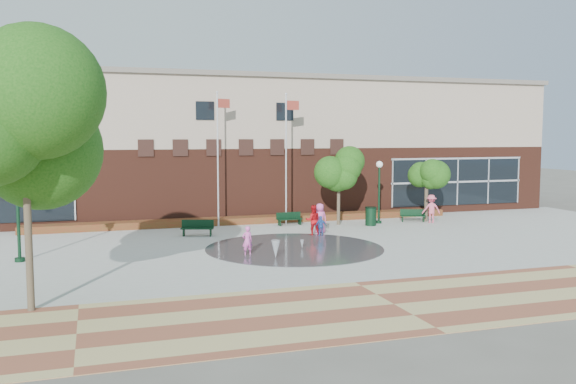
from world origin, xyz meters
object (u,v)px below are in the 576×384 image
object	(u,v)px
tree_big_left	(24,119)
child_splash	(247,241)
flagpole_right	(287,152)
flagpole_left	(218,152)
bench_left	(197,231)
trash_can	(371,216)

from	to	relation	value
tree_big_left	child_splash	size ratio (longest dim) A/B	6.22
child_splash	flagpole_right	bearing A→B (deg)	-125.53
flagpole_left	tree_big_left	size ratio (longest dim) A/B	0.96
flagpole_right	bench_left	world-z (taller)	flagpole_right
bench_left	child_splash	world-z (taller)	child_splash
flagpole_right	child_splash	size ratio (longest dim) A/B	5.96
flagpole_left	trash_can	distance (m)	9.71
bench_left	tree_big_left	distance (m)	15.13
trash_can	tree_big_left	xyz separation A→B (m)	(-17.45, -12.75, 5.26)
flagpole_left	trash_can	xyz separation A→B (m)	(8.58, -2.51, -3.81)
flagpole_left	flagpole_right	size ratio (longest dim) A/B	1.01
flagpole_left	child_splash	xyz separation A→B (m)	(-0.50, -8.87, -3.72)
trash_can	tree_big_left	world-z (taller)	tree_big_left
flagpole_right	trash_can	world-z (taller)	flagpole_right
flagpole_right	child_splash	distance (m)	10.24
flagpole_right	trash_can	distance (m)	6.27
flagpole_left	flagpole_right	distance (m)	4.05
child_splash	bench_left	bearing A→B (deg)	-84.65
trash_can	tree_big_left	size ratio (longest dim) A/B	0.14
flagpole_right	trash_can	size ratio (longest dim) A/B	6.96
flagpole_right	tree_big_left	distance (m)	19.67
flagpole_right	flagpole_left	bearing A→B (deg)	161.00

